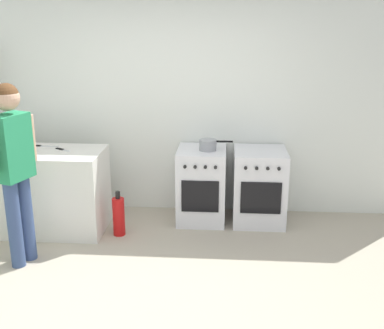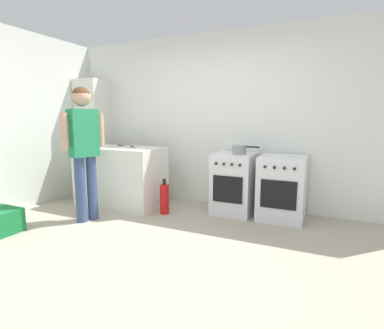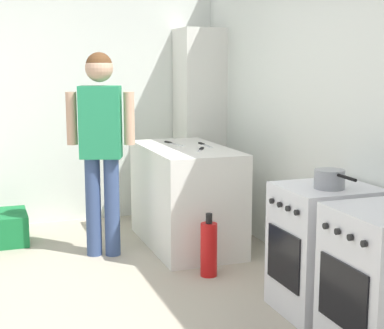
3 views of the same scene
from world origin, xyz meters
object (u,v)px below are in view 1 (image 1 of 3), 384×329
object	(u,v)px
person	(13,158)
oven_left	(202,185)
oven_right	(259,186)
knife_chef	(44,146)
fire_extinguisher	(119,216)
knife_bread	(18,151)
knife_paring	(62,149)
pot	(208,145)

from	to	relation	value
person	oven_left	bearing A→B (deg)	34.75
oven_right	knife_chef	bearing A→B (deg)	-175.77
fire_extinguisher	knife_chef	bearing A→B (deg)	161.20
oven_left	person	distance (m)	2.11
knife_chef	knife_bread	bearing A→B (deg)	-127.47
knife_chef	knife_bread	distance (m)	0.30
knife_chef	person	xyz separation A→B (m)	(0.10, -0.97, 0.14)
knife_paring	knife_chef	distance (m)	0.28
knife_chef	oven_left	bearing A→B (deg)	5.82
person	fire_extinguisher	xyz separation A→B (m)	(0.78, 0.67, -0.83)
oven_right	pot	distance (m)	0.76
oven_right	fire_extinguisher	xyz separation A→B (m)	(-1.53, -0.48, -0.21)
fire_extinguisher	oven_left	bearing A→B (deg)	28.78
oven_right	knife_chef	size ratio (longest dim) A/B	2.74
pot	fire_extinguisher	bearing A→B (deg)	-154.52
person	pot	bearing A→B (deg)	32.94
knife_paring	fire_extinguisher	distance (m)	0.95
knife_paring	person	size ratio (longest dim) A/B	0.11
oven_right	person	world-z (taller)	person
knife_bread	person	xyz separation A→B (m)	(0.28, -0.73, 0.14)
knife_bread	fire_extinguisher	world-z (taller)	knife_bread
oven_left	person	bearing A→B (deg)	-145.25
pot	knife_paring	bearing A→B (deg)	-169.87
pot	knife_chef	world-z (taller)	pot
oven_left	pot	world-z (taller)	pot
knife_bread	knife_paring	bearing A→B (deg)	14.10
oven_left	knife_paring	size ratio (longest dim) A/B	4.39
knife_paring	fire_extinguisher	xyz separation A→B (m)	(0.63, -0.17, -0.69)
oven_left	fire_extinguisher	distance (m)	1.01
pot	knife_bread	world-z (taller)	pot
knife_paring	knife_bread	world-z (taller)	same
knife_chef	fire_extinguisher	bearing A→B (deg)	-18.80
oven_right	pot	xyz separation A→B (m)	(-0.59, -0.03, 0.49)
knife_bread	oven_right	bearing A→B (deg)	9.18
oven_left	knife_paring	world-z (taller)	knife_paring
oven_left	knife_chef	xyz separation A→B (m)	(-1.75, -0.18, 0.48)
knife_chef	person	distance (m)	0.98
knife_chef	knife_bread	world-z (taller)	same
pot	knife_chef	size ratio (longest dim) A/B	1.20
oven_right	knife_bread	xyz separation A→B (m)	(-2.59, -0.42, 0.48)
pot	fire_extinguisher	xyz separation A→B (m)	(-0.94, -0.45, -0.69)
pot	knife_chef	xyz separation A→B (m)	(-1.82, -0.15, -0.01)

